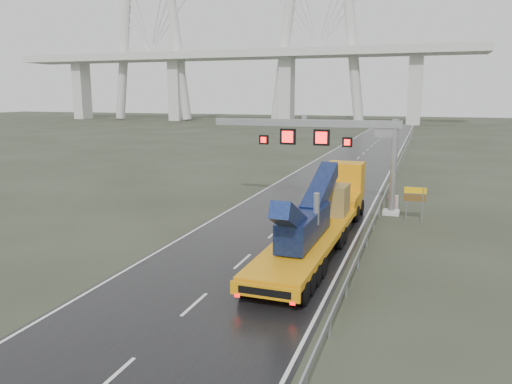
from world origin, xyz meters
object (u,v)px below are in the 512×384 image
(heavy_haul_truck, at_px, (325,210))
(striped_barrier, at_px, (393,203))
(sign_gantry, at_px, (331,139))
(exit_sign_pair, at_px, (415,197))

(heavy_haul_truck, xyz_separation_m, striped_barrier, (3.60, 9.38, -1.23))
(heavy_haul_truck, distance_m, striped_barrier, 10.12)
(sign_gantry, relative_size, striped_barrier, 12.28)
(exit_sign_pair, bearing_deg, striped_barrier, 112.34)
(heavy_haul_truck, height_order, striped_barrier, heavy_haul_truck)
(heavy_haul_truck, height_order, exit_sign_pair, heavy_haul_truck)
(heavy_haul_truck, xyz_separation_m, exit_sign_pair, (5.27, 5.85, -0.01))
(sign_gantry, bearing_deg, exit_sign_pair, -17.58)
(sign_gantry, xyz_separation_m, striped_barrier, (4.81, 1.48, -5.01))
(sign_gantry, bearing_deg, heavy_haul_truck, -81.28)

